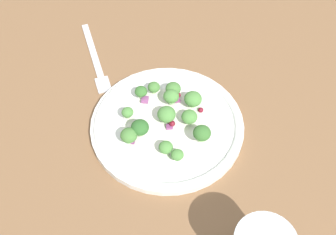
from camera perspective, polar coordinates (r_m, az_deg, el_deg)
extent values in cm
cube|color=brown|center=(72.23, -0.47, -1.00)|extent=(180.00, 180.00, 2.00)
cylinder|color=white|center=(70.19, 0.00, -1.04)|extent=(24.92, 24.92, 1.20)
torus|color=white|center=(69.71, 0.00, -0.75)|extent=(23.92, 23.92, 1.00)
cylinder|color=white|center=(69.63, 0.00, -0.70)|extent=(14.45, 14.45, 0.20)
cylinder|color=#9EC684|center=(72.66, -3.57, 2.98)|extent=(0.80, 0.80, 0.80)
ellipsoid|color=#386B2D|center=(71.94, -3.61, 3.48)|extent=(2.12, 2.12, 1.59)
cylinder|color=#9EC684|center=(67.41, -3.69, -1.95)|extent=(1.06, 1.06, 1.06)
ellipsoid|color=#2D6028|center=(66.38, -3.74, -1.31)|extent=(2.83, 2.83, 2.12)
cylinder|color=#8EB77A|center=(65.99, -0.29, -4.44)|extent=(0.83, 0.83, 0.83)
ellipsoid|color=#4C843D|center=(65.16, -0.29, -3.96)|extent=(2.20, 2.20, 1.65)
cylinder|color=#9EC684|center=(66.95, -5.15, -2.94)|extent=(0.99, 0.99, 0.99)
ellipsoid|color=#477A38|center=(65.98, -5.22, -2.36)|extent=(2.64, 2.64, 1.98)
cylinder|color=#8EB77A|center=(71.32, 0.42, 2.23)|extent=(0.97, 0.97, 0.97)
ellipsoid|color=#4C843D|center=(70.42, 0.43, 2.84)|extent=(2.59, 2.59, 1.95)
cylinder|color=#8EB77A|center=(65.43, 1.23, -5.38)|extent=(0.73, 0.73, 0.73)
ellipsoid|color=#4C843D|center=(64.68, 1.24, -4.97)|extent=(1.96, 1.96, 1.47)
cylinder|color=#ADD18E|center=(69.68, -5.34, 0.26)|extent=(0.72, 0.72, 0.72)
ellipsoid|color=#4C843D|center=(69.00, -5.39, 0.70)|extent=(1.93, 1.93, 1.45)
cylinder|color=#9EC684|center=(71.52, 3.29, 1.80)|extent=(1.10, 1.10, 1.10)
ellipsoid|color=#4C843D|center=(70.50, 3.33, 2.48)|extent=(2.93, 2.93, 2.20)
cylinder|color=#8EB77A|center=(69.20, -0.44, -0.30)|extent=(1.10, 1.10, 1.10)
ellipsoid|color=#4C843D|center=(68.15, -0.45, 0.37)|extent=(2.94, 2.94, 2.21)
cylinder|color=#ADD18E|center=(66.65, 4.47, -2.68)|extent=(1.04, 1.04, 1.04)
ellipsoid|color=#386B2D|center=(65.63, 4.54, -2.06)|extent=(2.78, 2.78, 2.09)
cylinder|color=#ADD18E|center=(72.56, 0.68, 3.24)|extent=(0.97, 0.97, 0.97)
ellipsoid|color=#477A38|center=(71.68, 0.69, 3.85)|extent=(2.58, 2.58, 1.93)
cylinder|color=#ADD18E|center=(73.28, -1.98, 3.53)|extent=(0.79, 0.79, 0.79)
ellipsoid|color=#477A38|center=(72.57, -2.00, 4.02)|extent=(2.10, 2.10, 1.58)
cylinder|color=#ADD18E|center=(69.34, 2.82, -0.48)|extent=(0.96, 0.96, 0.96)
ellipsoid|color=#4C843D|center=(68.42, 2.86, 0.10)|extent=(2.57, 2.57, 1.93)
sphere|color=maroon|center=(68.52, 0.55, -0.81)|extent=(0.98, 0.98, 0.98)
sphere|color=maroon|center=(70.94, 4.36, 1.00)|extent=(0.89, 0.89, 0.89)
sphere|color=maroon|center=(72.21, 1.35, 2.99)|extent=(0.91, 0.91, 0.91)
cube|color=#843D75|center=(68.75, 0.46, -1.15)|extent=(1.00, 1.18, 0.59)
cube|color=#843D75|center=(67.18, -4.85, -2.96)|extent=(1.60, 1.55, 0.53)
cube|color=#843D75|center=(72.13, 1.20, 2.38)|extent=(1.16, 1.11, 0.45)
cube|color=#934C84|center=(72.13, -3.07, 2.39)|extent=(1.74, 1.65, 0.42)
cube|color=silver|center=(83.76, -10.00, 8.87)|extent=(15.02, 1.51, 0.50)
cube|color=silver|center=(77.21, -8.59, 4.38)|extent=(3.65, 2.47, 0.50)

